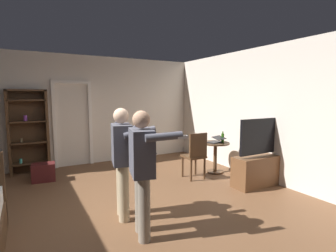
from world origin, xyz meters
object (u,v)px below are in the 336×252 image
object	(u,v)px
laptop	(216,141)
suitcase_dark	(44,172)
bottle_on_table	(223,138)
tv_flatscreen	(261,165)
side_table	(215,152)
wooden_chair	(196,154)
bookshelf	(28,129)
person_blue_shirt	(143,165)
person_striped_shirt	(123,156)

from	to	relation	value
laptop	suitcase_dark	xyz separation A→B (m)	(-3.48, 1.30, -0.57)
bottle_on_table	suitcase_dark	size ratio (longest dim) A/B	0.57
tv_flatscreen	suitcase_dark	bearing A→B (deg)	148.03
tv_flatscreen	suitcase_dark	world-z (taller)	tv_flatscreen
tv_flatscreen	bottle_on_table	xyz separation A→B (m)	(-0.12, 1.01, 0.42)
bottle_on_table	suitcase_dark	xyz separation A→B (m)	(-3.64, 1.33, -0.62)
side_table	wooden_chair	size ratio (longest dim) A/B	0.71
bookshelf	laptop	distance (m)	4.26
laptop	bottle_on_table	xyz separation A→B (m)	(0.16, -0.04, 0.06)
bottle_on_table	person_blue_shirt	distance (m)	3.12
bottle_on_table	laptop	bearing A→B (deg)	166.26
laptop	side_table	bearing A→B (deg)	66.75
wooden_chair	bottle_on_table	bearing A→B (deg)	5.51
tv_flatscreen	bottle_on_table	world-z (taller)	tv_flatscreen
side_table	laptop	xyz separation A→B (m)	(-0.02, -0.04, 0.28)
bookshelf	laptop	xyz separation A→B (m)	(3.70, -2.09, -0.26)
side_table	person_striped_shirt	xyz separation A→B (m)	(-2.59, -1.08, 0.44)
person_striped_shirt	side_table	bearing A→B (deg)	22.76
side_table	wooden_chair	xyz separation A→B (m)	(-0.66, -0.16, 0.07)
laptop	person_striped_shirt	world-z (taller)	person_striped_shirt
side_table	suitcase_dark	world-z (taller)	side_table
tv_flatscreen	wooden_chair	world-z (taller)	tv_flatscreen
wooden_chair	person_striped_shirt	distance (m)	2.17
person_striped_shirt	bookshelf	bearing A→B (deg)	109.86
wooden_chair	person_striped_shirt	xyz separation A→B (m)	(-1.92, -0.93, 0.37)
person_blue_shirt	bottle_on_table	bearing A→B (deg)	30.93
bottle_on_table	suitcase_dark	distance (m)	3.92
person_blue_shirt	bookshelf	bearing A→B (deg)	107.51
wooden_chair	suitcase_dark	xyz separation A→B (m)	(-2.83, 1.41, -0.36)
side_table	bottle_on_table	bearing A→B (deg)	-29.74
bookshelf	person_blue_shirt	distance (m)	3.91
person_striped_shirt	laptop	bearing A→B (deg)	22.11
person_blue_shirt	suitcase_dark	xyz separation A→B (m)	(-0.96, 2.94, -0.73)
bookshelf	person_striped_shirt	bearing A→B (deg)	-70.14
bookshelf	laptop	bearing A→B (deg)	-29.45
side_table	wooden_chair	bearing A→B (deg)	-166.65
bookshelf	tv_flatscreen	size ratio (longest dim) A/B	1.43
suitcase_dark	bottle_on_table	bearing A→B (deg)	-14.73
bottle_on_table	person_blue_shirt	xyz separation A→B (m)	(-2.68, -1.61, 0.11)
tv_flatscreen	person_striped_shirt	bearing A→B (deg)	179.89
bookshelf	wooden_chair	distance (m)	3.80
suitcase_dark	wooden_chair	bearing A→B (deg)	-21.07
bookshelf	laptop	size ratio (longest dim) A/B	4.69
wooden_chair	tv_flatscreen	bearing A→B (deg)	-45.24
side_table	suitcase_dark	bearing A→B (deg)	160.25
tv_flatscreen	side_table	bearing A→B (deg)	103.49
tv_flatscreen	bottle_on_table	size ratio (longest dim) A/B	5.22
laptop	person_striped_shirt	xyz separation A→B (m)	(-2.57, -1.04, 0.16)
laptop	bottle_on_table	distance (m)	0.17
wooden_chair	person_striped_shirt	bearing A→B (deg)	-154.25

